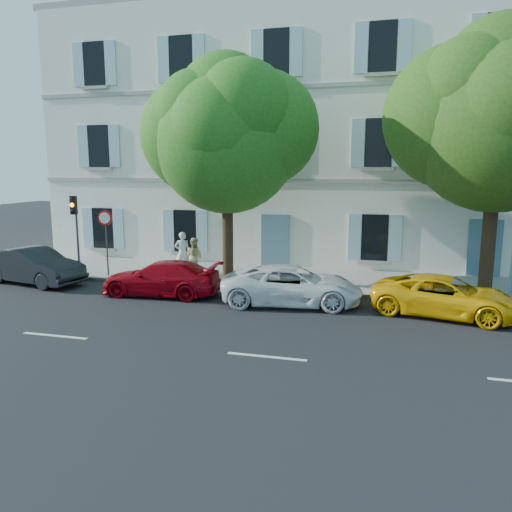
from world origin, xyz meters
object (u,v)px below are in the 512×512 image
(car_dark_sedan, at_px, (34,266))
(pedestrian_a, at_px, (183,253))
(car_yellow_supercar, at_px, (446,296))
(pedestrian_b, at_px, (194,256))
(car_white_coupe, at_px, (292,285))
(tree_right, at_px, (498,126))
(car_red_coupe, at_px, (161,278))
(tree_left, at_px, (227,142))
(traffic_light, at_px, (75,218))
(road_sign, at_px, (106,229))

(car_dark_sedan, xyz_separation_m, pedestrian_a, (5.20, 2.73, 0.32))
(car_yellow_supercar, relative_size, pedestrian_b, 2.84)
(car_white_coupe, bearing_deg, pedestrian_a, 52.41)
(tree_right, relative_size, pedestrian_a, 5.13)
(car_red_coupe, height_order, pedestrian_b, pedestrian_b)
(car_yellow_supercar, relative_size, tree_left, 0.53)
(traffic_light, bearing_deg, car_red_coupe, -22.28)
(tree_left, relative_size, road_sign, 3.07)
(car_dark_sedan, bearing_deg, car_yellow_supercar, -80.01)
(car_red_coupe, height_order, tree_right, tree_right)
(car_yellow_supercar, bearing_deg, road_sign, 93.65)
(traffic_light, bearing_deg, car_dark_sedan, -119.42)
(tree_right, bearing_deg, traffic_light, -177.69)
(road_sign, bearing_deg, car_dark_sedan, -147.95)
(traffic_light, xyz_separation_m, pedestrian_a, (4.31, 1.15, -1.48))
(pedestrian_b, bearing_deg, car_dark_sedan, 43.42)
(car_dark_sedan, relative_size, traffic_light, 1.33)
(pedestrian_b, bearing_deg, tree_right, -162.44)
(tree_right, bearing_deg, car_dark_sedan, -172.51)
(car_red_coupe, xyz_separation_m, road_sign, (-3.31, 1.87, 1.48))
(tree_left, distance_m, tree_right, 9.42)
(road_sign, bearing_deg, car_white_coupe, -12.87)
(car_white_coupe, relative_size, car_yellow_supercar, 1.06)
(car_dark_sedan, height_order, car_red_coupe, car_dark_sedan)
(car_white_coupe, relative_size, tree_right, 0.52)
(car_red_coupe, relative_size, tree_left, 0.52)
(car_yellow_supercar, xyz_separation_m, pedestrian_a, (-10.18, 3.17, 0.42))
(car_yellow_supercar, relative_size, traffic_light, 1.36)
(tree_left, bearing_deg, pedestrian_a, 155.03)
(tree_right, bearing_deg, pedestrian_a, 177.58)
(car_red_coupe, height_order, car_yellow_supercar, car_red_coupe)
(car_white_coupe, bearing_deg, traffic_light, 71.25)
(tree_right, relative_size, pedestrian_b, 5.79)
(road_sign, bearing_deg, traffic_light, 176.25)
(car_white_coupe, relative_size, tree_left, 0.56)
(car_dark_sedan, xyz_separation_m, car_white_coupe, (10.50, -0.37, -0.06))
(car_yellow_supercar, xyz_separation_m, tree_left, (-7.81, 2.07, 4.90))
(pedestrian_b, bearing_deg, traffic_light, 30.91)
(car_white_coupe, bearing_deg, pedestrian_b, 50.67)
(car_yellow_supercar, height_order, tree_left, tree_left)
(car_red_coupe, relative_size, road_sign, 1.59)
(car_red_coupe, relative_size, car_white_coupe, 0.92)
(car_white_coupe, height_order, car_yellow_supercar, car_white_coupe)
(car_white_coupe, distance_m, road_sign, 8.46)
(pedestrian_a, bearing_deg, tree_right, 158.40)
(car_red_coupe, relative_size, pedestrian_b, 2.76)
(car_yellow_supercar, bearing_deg, car_white_coupe, 101.22)
(tree_left, distance_m, pedestrian_b, 5.02)
(car_yellow_supercar, distance_m, tree_right, 6.18)
(car_red_coupe, relative_size, tree_right, 0.48)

